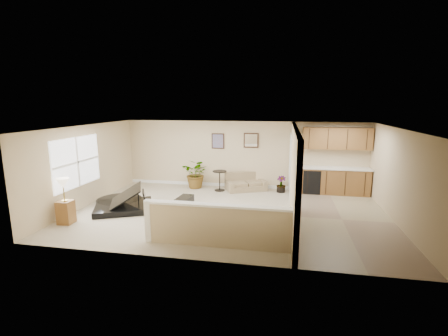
% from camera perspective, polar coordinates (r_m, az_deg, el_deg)
% --- Properties ---
extents(floor, '(9.00, 9.00, 0.00)m').
position_cam_1_polar(floor, '(9.59, 0.96, -7.86)').
color(floor, beige).
rests_on(floor, ground).
extents(back_wall, '(9.00, 0.04, 2.50)m').
position_cam_1_polar(back_wall, '(12.17, 3.35, 2.34)').
color(back_wall, '#CFB88D').
rests_on(back_wall, floor).
extents(front_wall, '(9.00, 0.04, 2.50)m').
position_cam_1_polar(front_wall, '(6.41, -3.54, -5.99)').
color(front_wall, '#CFB88D').
rests_on(front_wall, floor).
extents(left_wall, '(0.04, 6.00, 2.50)m').
position_cam_1_polar(left_wall, '(10.93, -22.97, 0.40)').
color(left_wall, '#CFB88D').
rests_on(left_wall, floor).
extents(right_wall, '(0.04, 6.00, 2.50)m').
position_cam_1_polar(right_wall, '(9.60, 28.51, -1.49)').
color(right_wall, '#CFB88D').
rests_on(right_wall, floor).
extents(ceiling, '(9.00, 6.00, 0.04)m').
position_cam_1_polar(ceiling, '(9.08, 1.01, 7.21)').
color(ceiling, white).
rests_on(ceiling, back_wall).
extents(kitchen_vinyl, '(2.70, 6.00, 0.01)m').
position_cam_1_polar(kitchen_vinyl, '(9.61, 20.03, -8.51)').
color(kitchen_vinyl, '#988B67').
rests_on(kitchen_vinyl, floor).
extents(interior_partition, '(0.18, 5.99, 2.50)m').
position_cam_1_polar(interior_partition, '(9.39, 12.15, -0.81)').
color(interior_partition, '#CFB88D').
rests_on(interior_partition, floor).
extents(pony_half_wall, '(3.42, 0.22, 1.00)m').
position_cam_1_polar(pony_half_wall, '(7.28, -1.52, -9.91)').
color(pony_half_wall, '#CFB88D').
rests_on(pony_half_wall, floor).
extents(left_window, '(0.05, 2.15, 1.45)m').
position_cam_1_polar(left_window, '(10.48, -24.47, 0.96)').
color(left_window, white).
rests_on(left_window, left_wall).
extents(wall_art_left, '(0.48, 0.04, 0.58)m').
position_cam_1_polar(wall_art_left, '(12.23, -1.07, 4.76)').
color(wall_art_left, '#331E12').
rests_on(wall_art_left, back_wall).
extents(wall_mirror, '(0.55, 0.04, 0.55)m').
position_cam_1_polar(wall_mirror, '(12.03, 4.79, 4.86)').
color(wall_mirror, '#331E12').
rests_on(wall_mirror, back_wall).
extents(kitchen_cabinets, '(2.36, 0.65, 2.33)m').
position_cam_1_polar(kitchen_cabinets, '(12.00, 18.45, -0.21)').
color(kitchen_cabinets, brown).
rests_on(kitchen_cabinets, floor).
extents(piano, '(2.35, 2.29, 1.55)m').
position_cam_1_polar(piano, '(10.27, -17.18, -3.29)').
color(piano, black).
rests_on(piano, floor).
extents(piano_bench, '(0.42, 0.73, 0.47)m').
position_cam_1_polar(piano_bench, '(9.62, -6.98, -6.42)').
color(piano_bench, black).
rests_on(piano_bench, floor).
extents(loveseat, '(1.75, 1.35, 0.82)m').
position_cam_1_polar(loveseat, '(12.01, 3.90, -2.37)').
color(loveseat, tan).
rests_on(loveseat, floor).
extents(accent_table, '(0.51, 0.51, 0.74)m').
position_cam_1_polar(accent_table, '(11.80, -0.78, -1.77)').
color(accent_table, black).
rests_on(accent_table, floor).
extents(palm_plant, '(1.15, 1.05, 1.11)m').
position_cam_1_polar(palm_plant, '(12.21, -4.85, -1.03)').
color(palm_plant, black).
rests_on(palm_plant, floor).
extents(small_plant, '(0.36, 0.36, 0.59)m').
position_cam_1_polar(small_plant, '(11.84, 10.00, -3.02)').
color(small_plant, black).
rests_on(small_plant, floor).
extents(lamp_stand, '(0.38, 0.38, 1.23)m').
position_cam_1_polar(lamp_stand, '(9.59, -26.16, -5.79)').
color(lamp_stand, brown).
rests_on(lamp_stand, floor).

